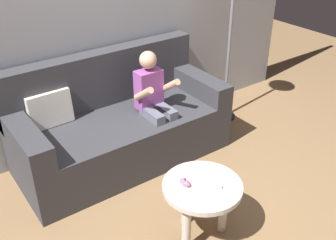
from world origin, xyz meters
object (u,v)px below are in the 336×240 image
(person_seated_on_couch, at_px, (155,101))
(coffee_table, at_px, (201,195))
(nunchuk_pink, at_px, (185,182))
(game_remote_white_near_edge, at_px, (211,188))
(couch, at_px, (119,125))

(person_seated_on_couch, relative_size, coffee_table, 1.86)
(coffee_table, bearing_deg, nunchuk_pink, 148.22)
(game_remote_white_near_edge, bearing_deg, person_seated_on_couch, 74.64)
(person_seated_on_couch, distance_m, game_remote_white_near_edge, 1.10)
(nunchuk_pink, bearing_deg, coffee_table, -31.78)
(person_seated_on_couch, distance_m, nunchuk_pink, 1.01)
(person_seated_on_couch, bearing_deg, game_remote_white_near_edge, -105.36)
(person_seated_on_couch, xyz_separation_m, coffee_table, (-0.30, -0.98, -0.19))
(person_seated_on_couch, bearing_deg, couch, 144.59)
(couch, bearing_deg, person_seated_on_couch, -35.41)
(game_remote_white_near_edge, relative_size, nunchuk_pink, 1.56)
(couch, height_order, person_seated_on_couch, person_seated_on_couch)
(couch, xyz_separation_m, nunchuk_pink, (-0.13, -1.11, 0.16))
(coffee_table, bearing_deg, person_seated_on_couch, 72.87)
(couch, distance_m, game_remote_white_near_edge, 1.25)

